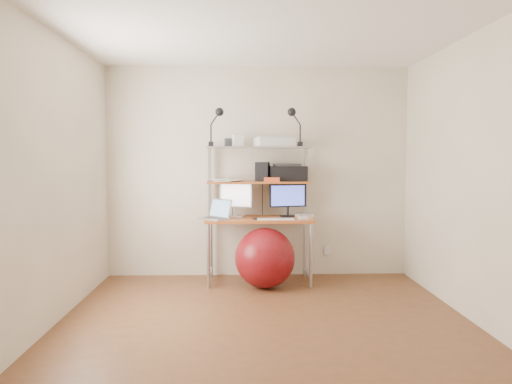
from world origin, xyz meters
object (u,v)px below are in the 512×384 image
at_px(monitor_black, 288,198).
at_px(exercise_ball, 265,258).
at_px(printer, 287,173).
at_px(monitor_silver, 236,198).
at_px(laptop, 218,215).

xyz_separation_m(monitor_black, exercise_ball, (-0.28, -0.36, -0.63)).
bearing_deg(monitor_black, exercise_ball, -139.79).
relative_size(monitor_black, printer, 0.97).
height_order(monitor_silver, printer, printer).
relative_size(printer, exercise_ball, 0.70).
height_order(monitor_silver, exercise_ball, monitor_silver).
height_order(monitor_silver, monitor_black, monitor_black).
bearing_deg(printer, monitor_black, -94.97).
distance_m(monitor_black, exercise_ball, 0.78).
height_order(monitor_black, printer, printer).
xyz_separation_m(printer, exercise_ball, (-0.28, -0.42, -0.92)).
xyz_separation_m(monitor_black, laptop, (-0.80, -0.20, -0.17)).
relative_size(monitor_silver, exercise_ball, 0.64).
height_order(monitor_black, laptop, monitor_black).
bearing_deg(exercise_ball, monitor_black, 51.43).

